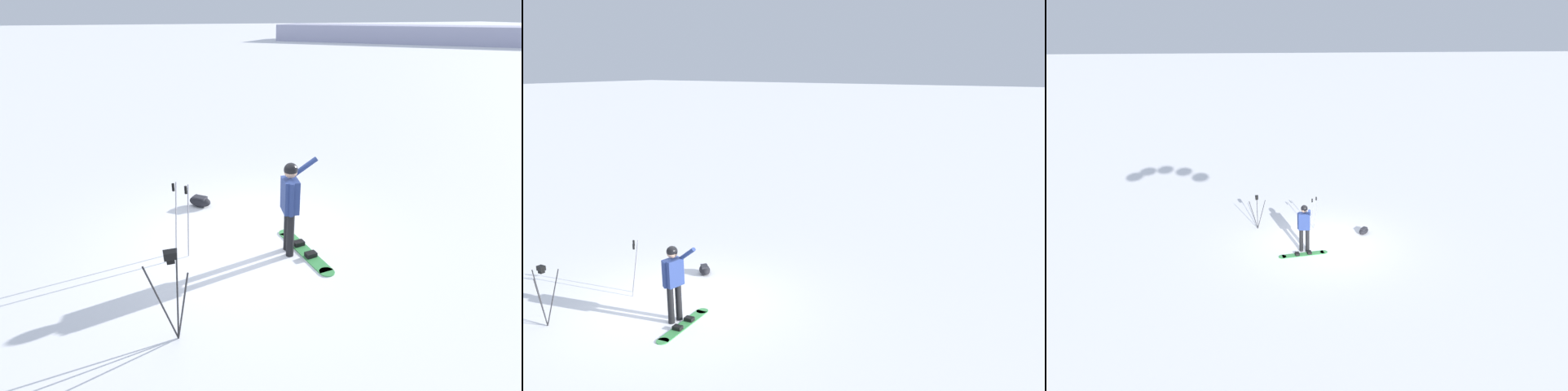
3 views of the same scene
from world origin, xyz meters
The scene contains 6 objects.
ground_plane centered at (0.00, 0.00, 0.00)m, with size 300.00×300.00×0.00m, color white.
snowboarder centered at (-0.65, -0.54, 1.08)m, with size 0.47×0.71×1.78m.
snowboard centered at (-0.72, -0.83, 0.02)m, with size 1.76×0.46×0.10m.
gear_bag_large centered at (1.82, 0.67, 0.13)m, with size 0.56×0.58×0.24m.
camera_tripod centered at (-2.25, 1.70, 0.99)m, with size 0.65×0.54×1.39m.
ski_poles centered at (-0.05, 1.29, 0.87)m, with size 0.38×0.34×1.34m.
Camera 2 is at (-8.57, -8.13, 5.49)m, focal length 36.46 mm.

